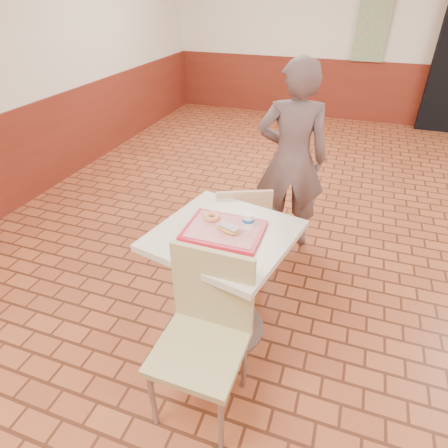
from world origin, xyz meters
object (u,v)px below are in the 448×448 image
(serving_tray, at_px, (224,230))
(long_john_donut, at_px, (228,229))
(paper_cup, at_px, (248,220))
(customer, at_px, (292,159))
(ring_donut, at_px, (212,217))
(main_table, at_px, (224,267))
(chair_main_front, at_px, (205,329))
(chair_main_back, at_px, (242,229))

(serving_tray, distance_m, long_john_donut, 0.06)
(paper_cup, bearing_deg, customer, 87.76)
(ring_donut, bearing_deg, paper_cup, -2.02)
(ring_donut, bearing_deg, main_table, -34.58)
(chair_main_front, distance_m, ring_donut, 0.70)
(chair_main_front, relative_size, chair_main_back, 1.13)
(ring_donut, relative_size, paper_cup, 1.11)
(main_table, xyz_separation_m, chair_main_back, (-0.06, 0.57, -0.07))
(main_table, bearing_deg, chair_main_back, 95.52)
(customer, height_order, ring_donut, customer)
(chair_main_front, height_order, serving_tray, chair_main_front)
(serving_tray, xyz_separation_m, paper_cup, (0.13, 0.07, 0.06))
(chair_main_back, distance_m, long_john_donut, 0.73)
(main_table, distance_m, chair_main_front, 0.52)
(main_table, relative_size, chair_main_front, 0.84)
(main_table, bearing_deg, paper_cup, 26.74)
(paper_cup, bearing_deg, serving_tray, -153.26)
(chair_main_front, distance_m, paper_cup, 0.68)
(main_table, bearing_deg, long_john_donut, -37.50)
(chair_main_back, height_order, ring_donut, ring_donut)
(chair_main_front, xyz_separation_m, paper_cup, (0.06, 0.58, 0.36))
(main_table, distance_m, serving_tray, 0.29)
(paper_cup, bearing_deg, chair_main_front, -95.94)
(ring_donut, bearing_deg, customer, 76.26)
(chair_main_front, relative_size, ring_donut, 9.59)
(serving_tray, height_order, paper_cup, paper_cup)
(main_table, height_order, customer, customer)
(paper_cup, bearing_deg, main_table, -153.26)
(serving_tray, bearing_deg, main_table, 90.00)
(chair_main_back, xyz_separation_m, serving_tray, (0.06, -0.57, 0.36))
(chair_main_front, xyz_separation_m, customer, (0.11, 1.76, 0.28))
(serving_tray, bearing_deg, customer, 81.88)
(customer, relative_size, serving_tray, 3.58)
(main_table, bearing_deg, chair_main_front, -82.11)
(serving_tray, xyz_separation_m, ring_donut, (-0.11, 0.07, 0.03))
(customer, bearing_deg, paper_cup, 75.47)
(paper_cup, bearing_deg, chair_main_back, 110.23)
(paper_cup, bearing_deg, long_john_donut, -134.46)
(ring_donut, relative_size, long_john_donut, 0.66)
(chair_main_back, xyz_separation_m, ring_donut, (-0.05, -0.50, 0.39))
(customer, distance_m, long_john_donut, 1.28)
(customer, bearing_deg, main_table, 69.59)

